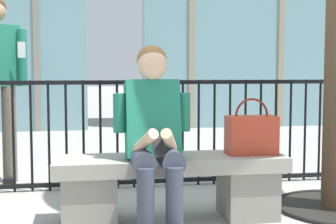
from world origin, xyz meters
TOP-DOWN VIEW (x-y plane):
  - ground_plane at (0.00, 0.00)m, footprint 60.00×60.00m
  - stone_bench at (0.00, 0.00)m, footprint 1.60×0.44m
  - seated_person_with_phone at (-0.13, -0.13)m, footprint 0.52×0.66m
  - handbag_on_bench at (0.58, -0.01)m, footprint 0.35×0.18m
  - plaza_railing at (-0.00, 1.02)m, footprint 9.16×0.04m

SIDE VIEW (x-z plane):
  - ground_plane at x=0.00m, z-range 0.00..0.00m
  - stone_bench at x=0.00m, z-range 0.05..0.50m
  - plaza_railing at x=0.00m, z-range 0.01..0.97m
  - handbag_on_bench at x=0.58m, z-range 0.39..0.79m
  - seated_person_with_phone at x=-0.13m, z-range 0.04..1.26m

